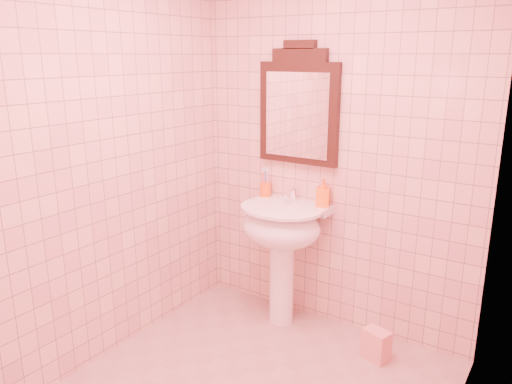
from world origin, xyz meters
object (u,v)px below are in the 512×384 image
Objects in this scene: mirror at (298,108)px; toothbrush_cup at (265,189)px; towel at (376,345)px; soap_dispenser at (323,192)px; pedestal_sink at (282,235)px.

mirror is 4.33× the size of toothbrush_cup.
mirror is 1.61m from towel.
soap_dispenser is at bearing 155.60° from towel.
pedestal_sink is at bearing -163.26° from soap_dispenser.
pedestal_sink reaches higher than towel.
toothbrush_cup is at bearing 145.55° from pedestal_sink.
soap_dispenser is 1.03m from towel.
towel is (0.97, -0.23, -0.82)m from toothbrush_cup.
pedestal_sink is 4.58× the size of toothbrush_cup.
mirror is 4.21× the size of soap_dispenser.
mirror is 4.14× the size of towel.
toothbrush_cup is at bearing 166.85° from towel.
mirror is 0.59m from soap_dispenser.
toothbrush_cup is 0.96× the size of towel.
toothbrush_cup is (-0.23, -0.04, -0.59)m from mirror.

